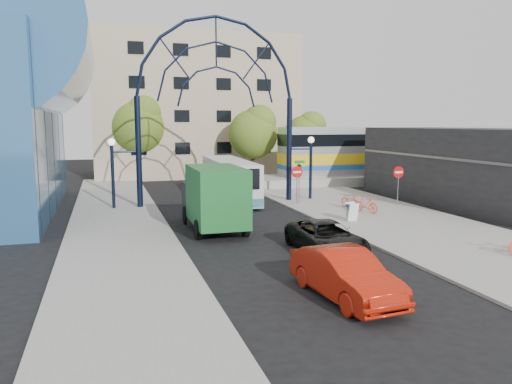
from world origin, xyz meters
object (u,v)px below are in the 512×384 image
object	(u,v)px
tree_north_b	(139,124)
green_truck	(213,198)
stop_sign	(297,176)
sandwich_board	(352,209)
train_car	(411,150)
city_bus	(229,179)
tree_north_c	(307,134)
red_sedan	(345,274)
black_suv	(326,237)
bike_near_a	(350,201)
street_name_sign	(299,172)
tree_north_a	(254,131)
bike_near_b	(366,204)
gateway_arch	(216,72)
do_not_enter_sign	(398,176)

from	to	relation	value
tree_north_b	green_truck	world-z (taller)	tree_north_b
stop_sign	sandwich_board	size ratio (longest dim) A/B	2.53
train_car	green_truck	distance (m)	26.82
tree_north_b	city_bus	xyz separation A→B (m)	(5.13, -14.07, -3.79)
tree_north_c	red_sedan	xyz separation A→B (m)	(-12.25, -32.41, -3.52)
red_sedan	city_bus	bearing A→B (deg)	80.96
black_suv	red_sedan	distance (m)	5.42
tree_north_b	bike_near_a	size ratio (longest dim) A/B	4.26
street_name_sign	tree_north_a	distance (m)	13.59
train_car	bike_near_a	world-z (taller)	train_car
sandwich_board	green_truck	size ratio (longest dim) A/B	0.15
tree_north_a	bike_near_b	bearing A→B (deg)	-85.36
stop_sign	sandwich_board	xyz separation A→B (m)	(0.80, -6.02, -1.25)
gateway_arch	green_truck	distance (m)	10.35
tree_north_c	bike_near_a	size ratio (longest dim) A/B	3.47
city_bus	bike_near_b	world-z (taller)	city_bus
train_car	black_suv	size ratio (longest dim) A/B	5.30
stop_sign	bike_near_a	xyz separation A→B (m)	(2.57, -2.48, -1.38)
stop_sign	gateway_arch	bearing A→B (deg)	157.37
tree_north_b	black_suv	world-z (taller)	tree_north_b
tree_north_b	stop_sign	bearing A→B (deg)	-64.17
stop_sign	red_sedan	distance (m)	17.24
city_bus	green_truck	distance (m)	9.82
train_car	bike_near_a	bearing A→B (deg)	-135.35
street_name_sign	green_truck	xyz separation A→B (m)	(-7.08, -6.05, -0.51)
gateway_arch	tree_north_b	world-z (taller)	gateway_arch
do_not_enter_sign	sandwich_board	size ratio (longest dim) A/B	2.51
street_name_sign	green_truck	bearing A→B (deg)	-139.50
tree_north_c	city_bus	distance (m)	16.48
stop_sign	bike_near_a	world-z (taller)	stop_sign
street_name_sign	black_suv	world-z (taller)	street_name_sign
tree_north_a	black_suv	size ratio (longest dim) A/B	1.48
bike_near_a	bike_near_b	world-z (taller)	bike_near_a
sandwich_board	red_sedan	world-z (taller)	red_sedan
gateway_arch	red_sedan	bearing A→B (deg)	-90.40
street_name_sign	train_car	distance (m)	17.55
tree_north_c	bike_near_a	distance (m)	19.36
city_bus	sandwich_board	bearing A→B (deg)	-63.70
train_car	red_sedan	xyz separation A→B (m)	(-20.13, -26.48, -2.14)
do_not_enter_sign	red_sedan	size ratio (longest dim) A/B	0.54
black_suv	do_not_enter_sign	bearing A→B (deg)	44.60
bike_near_b	tree_north_b	bearing A→B (deg)	89.60
do_not_enter_sign	city_bus	size ratio (longest dim) A/B	0.24
tree_north_a	bike_near_a	world-z (taller)	tree_north_a
do_not_enter_sign	city_bus	bearing A→B (deg)	148.99
city_bus	street_name_sign	bearing A→B (deg)	-36.98
gateway_arch	tree_north_a	size ratio (longest dim) A/B	1.95
tree_north_a	city_bus	world-z (taller)	tree_north_a
tree_north_c	bike_near_b	distance (m)	20.76
tree_north_b	red_sedan	bearing A→B (deg)	-83.78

